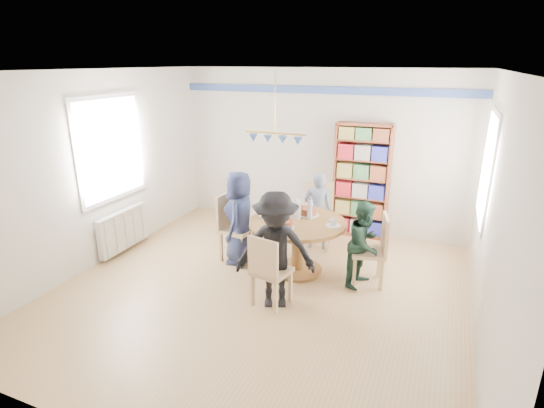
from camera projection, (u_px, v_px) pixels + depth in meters
The scene contains 14 objects.
ground at pixel (260, 291), 5.44m from camera, with size 5.00×5.00×0.00m, color tan.
room_shell at pixel (268, 150), 5.77m from camera, with size 5.00×5.00×5.00m.
radiator at pixel (124, 230), 6.47m from camera, with size 0.12×1.00×0.60m.
dining_table at pixel (298, 234), 5.78m from camera, with size 1.30×1.30×0.75m.
chair_left at pixel (233, 224), 6.18m from camera, with size 0.48×0.48×0.99m.
chair_right at pixel (375, 247), 5.46m from camera, with size 0.51×0.51×0.95m.
chair_far at pixel (318, 212), 6.65m from camera, with size 0.51×0.51×1.01m.
chair_near at pixel (268, 268), 4.94m from camera, with size 0.47×0.47×0.91m.
person_left at pixel (240, 218), 6.03m from camera, with size 0.66×0.43×1.36m, color #1C223E.
person_right at pixel (365, 244), 5.43m from camera, with size 0.56×0.43×1.14m, color #193326.
person_far at pixel (318, 211), 6.51m from camera, with size 0.44×0.29×1.22m, color gray.
person_near at pixel (275, 251), 4.91m from camera, with size 0.92×0.53×1.43m, color black.
bookshelf at pixel (361, 182), 6.91m from camera, with size 0.89×0.27×1.88m.
tableware at pixel (297, 215), 5.73m from camera, with size 1.17×1.17×0.31m.
Camera 1 is at (1.99, -4.37, 2.80)m, focal length 28.00 mm.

